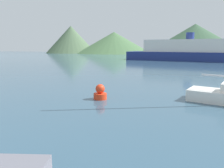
{
  "coord_description": "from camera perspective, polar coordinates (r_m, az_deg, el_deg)",
  "views": [
    {
      "loc": [
        4.77,
        2.46,
        3.32
      ],
      "look_at": [
        0.59,
        14.0,
        1.2
      ],
      "focal_mm": 35.0,
      "sensor_mm": 36.0,
      "label": 1
    }
  ],
  "objects": [
    {
      "name": "hill_east",
      "position": [
        110.83,
        20.79,
        10.98
      ],
      "size": [
        45.35,
        45.35,
        13.62
      ],
      "color": "#38563D",
      "rests_on": "ground_plane"
    },
    {
      "name": "buoy_marker",
      "position": [
        13.89,
        -3.12,
        -2.36
      ],
      "size": [
        0.84,
        0.84,
        0.97
      ],
      "color": "red",
      "rests_on": "ground_plane"
    },
    {
      "name": "hill_central",
      "position": [
        108.75,
        0.52,
        10.75
      ],
      "size": [
        36.71,
        36.71,
        10.27
      ],
      "color": "#476B42",
      "rests_on": "ground_plane"
    },
    {
      "name": "ferry_distant",
      "position": [
        55.22,
        19.51,
        8.04
      ],
      "size": [
        30.09,
        11.7,
        6.52
      ],
      "rotation": [
        0.0,
        0.0,
        -0.15
      ],
      "color": "navy",
      "rests_on": "ground_plane"
    },
    {
      "name": "hill_west",
      "position": [
        115.93,
        -10.64,
        11.36
      ],
      "size": [
        25.45,
        25.45,
        13.64
      ],
      "color": "#4C6647",
      "rests_on": "ground_plane"
    }
  ]
}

